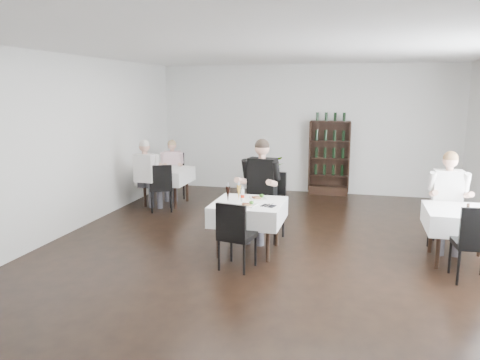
{
  "coord_description": "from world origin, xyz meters",
  "views": [
    {
      "loc": [
        1.25,
        -6.59,
        2.4
      ],
      "look_at": [
        -0.48,
        0.2,
        1.06
      ],
      "focal_mm": 35.0,
      "sensor_mm": 36.0,
      "label": 1
    }
  ],
  "objects_px": {
    "wine_shelf": "(329,159)",
    "potted_tree": "(266,174)",
    "main_table": "(249,212)",
    "diner_main": "(260,182)"
  },
  "relations": [
    {
      "from": "main_table",
      "to": "potted_tree",
      "type": "relative_size",
      "value": 1.13
    },
    {
      "from": "diner_main",
      "to": "wine_shelf",
      "type": "bearing_deg",
      "value": 76.75
    },
    {
      "from": "wine_shelf",
      "to": "potted_tree",
      "type": "height_order",
      "value": "wine_shelf"
    },
    {
      "from": "wine_shelf",
      "to": "main_table",
      "type": "height_order",
      "value": "wine_shelf"
    },
    {
      "from": "potted_tree",
      "to": "diner_main",
      "type": "height_order",
      "value": "diner_main"
    },
    {
      "from": "main_table",
      "to": "diner_main",
      "type": "bearing_deg",
      "value": 86.71
    },
    {
      "from": "wine_shelf",
      "to": "diner_main",
      "type": "xyz_separation_m",
      "value": [
        -0.86,
        -3.66,
        0.11
      ]
    },
    {
      "from": "wine_shelf",
      "to": "main_table",
      "type": "distance_m",
      "value": 4.41
    },
    {
      "from": "wine_shelf",
      "to": "diner_main",
      "type": "height_order",
      "value": "wine_shelf"
    },
    {
      "from": "potted_tree",
      "to": "wine_shelf",
      "type": "bearing_deg",
      "value": 7.5
    }
  ]
}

